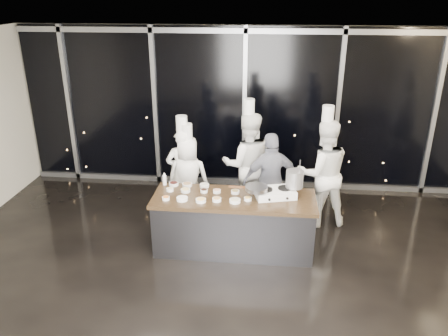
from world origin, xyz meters
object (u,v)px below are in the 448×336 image
object	(u,v)px
chef_far_left	(184,173)
chef_right	(323,173)
demo_counter	(234,223)
stock_pot	(294,179)
frying_pan	(256,188)
chef_left	(188,177)
guest	(271,180)
stove	(275,193)
chef_center	(248,164)

from	to	relation	value
chef_far_left	chef_right	size ratio (longest dim) A/B	0.89
demo_counter	stock_pot	size ratio (longest dim) A/B	9.44
frying_pan	chef_left	bearing A→B (deg)	125.85
stock_pot	guest	bearing A→B (deg)	116.40
demo_counter	guest	world-z (taller)	guest
guest	demo_counter	bearing A→B (deg)	41.89
stove	chef_right	distance (m)	1.22
stock_pot	chef_right	size ratio (longest dim) A/B	0.12
chef_left	guest	bearing A→B (deg)	176.29
demo_counter	stock_pot	bearing A→B (deg)	10.60
chef_left	chef_center	world-z (taller)	chef_center
stock_pot	chef_left	bearing A→B (deg)	155.11
demo_counter	chef_left	xyz separation A→B (m)	(-0.88, 0.99, 0.31)
chef_left	guest	size ratio (longest dim) A/B	1.04
frying_pan	chef_far_left	distance (m)	1.67
chef_right	frying_pan	bearing A→B (deg)	31.17
stove	chef_center	size ratio (longest dim) A/B	0.31
chef_center	guest	size ratio (longest dim) A/B	1.28
chef_center	stove	bearing A→B (deg)	103.72
chef_center	frying_pan	bearing A→B (deg)	90.17
demo_counter	frying_pan	xyz separation A→B (m)	(0.33, 0.00, 0.62)
demo_counter	chef_right	distance (m)	1.81
stock_pot	chef_left	world-z (taller)	chef_left
stock_pot	chef_center	bearing A→B (deg)	124.64
demo_counter	guest	xyz separation A→B (m)	(0.56, 0.85, 0.38)
guest	chef_right	xyz separation A→B (m)	(0.86, 0.16, 0.11)
chef_right	chef_left	bearing A→B (deg)	-11.23
chef_center	guest	distance (m)	0.60
stock_pot	guest	distance (m)	0.83
stock_pot	frying_pan	bearing A→B (deg)	-163.57
chef_right	stove	bearing A→B (deg)	37.20
demo_counter	chef_far_left	size ratio (longest dim) A/B	1.33
chef_far_left	frying_pan	bearing A→B (deg)	131.71
frying_pan	stock_pot	bearing A→B (deg)	1.62
chef_far_left	chef_center	world-z (taller)	chef_center
demo_counter	guest	size ratio (longest dim) A/B	1.48
chef_center	stock_pot	bearing A→B (deg)	116.37
demo_counter	chef_right	size ratio (longest dim) A/B	1.17
chef_far_left	chef_left	xyz separation A→B (m)	(0.09, -0.03, -0.07)
stove	guest	distance (m)	0.77
chef_right	demo_counter	bearing A→B (deg)	23.81
chef_left	stove	bearing A→B (deg)	150.84
stove	chef_left	size ratio (longest dim) A/B	0.38
demo_counter	chef_left	world-z (taller)	chef_left
guest	chef_left	bearing A→B (deg)	-20.53
frying_pan	stock_pot	distance (m)	0.60
guest	chef_far_left	bearing A→B (deg)	-21.35
demo_counter	chef_center	distance (m)	1.36
frying_pan	guest	bearing A→B (deg)	60.13
stove	chef_far_left	distance (m)	1.84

